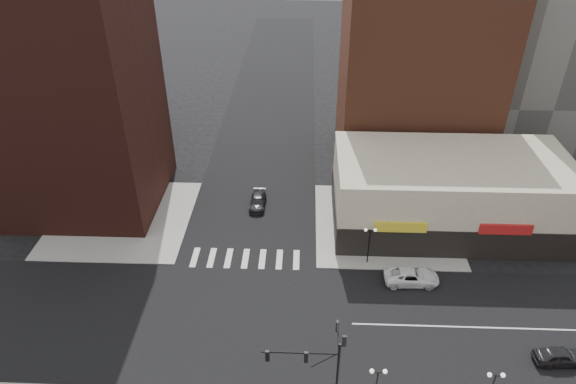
{
  "coord_description": "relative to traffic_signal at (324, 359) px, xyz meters",
  "views": [
    {
      "loc": [
        5.65,
        -30.94,
        33.67
      ],
      "look_at": [
        4.33,
        3.74,
        11.0
      ],
      "focal_mm": 32.0,
      "sensor_mm": 36.0,
      "label": 1
    }
  ],
  "objects": [
    {
      "name": "ground",
      "position": [
        -7.24,
        7.83,
        -4.96
      ],
      "size": [
        240.0,
        240.0,
        0.0
      ],
      "primitive_type": "plane",
      "color": "black",
      "rests_on": "ground"
    },
    {
      "name": "road_ew",
      "position": [
        -7.24,
        7.83,
        -4.95
      ],
      "size": [
        200.0,
        14.0,
        0.02
      ],
      "primitive_type": "cube",
      "color": "black",
      "rests_on": "ground"
    },
    {
      "name": "road_ns",
      "position": [
        -7.24,
        7.83,
        -4.95
      ],
      "size": [
        14.0,
        200.0,
        0.02
      ],
      "primitive_type": "cube",
      "color": "black",
      "rests_on": "ground"
    },
    {
      "name": "sidewalk_nw",
      "position": [
        -21.74,
        22.33,
        -4.9
      ],
      "size": [
        15.0,
        15.0,
        0.12
      ],
      "primitive_type": "cube",
      "color": "gray",
      "rests_on": "ground"
    },
    {
      "name": "sidewalk_ne",
      "position": [
        7.26,
        22.33,
        -4.9
      ],
      "size": [
        15.0,
        15.0,
        0.12
      ],
      "primitive_type": "cube",
      "color": "gray",
      "rests_on": "ground"
    },
    {
      "name": "building_nw",
      "position": [
        -26.24,
        26.33,
        7.54
      ],
      "size": [
        16.0,
        15.0,
        25.0
      ],
      "primitive_type": "cube",
      "color": "#391712",
      "rests_on": "ground"
    },
    {
      "name": "building_nw_low",
      "position": [
        -39.24,
        41.83,
        1.04
      ],
      "size": [
        20.0,
        18.0,
        12.0
      ],
      "primitive_type": "cube",
      "color": "#391712",
      "rests_on": "ground"
    },
    {
      "name": "building_ne_midrise",
      "position": [
        11.76,
        37.33,
        6.04
      ],
      "size": [
        18.0,
        15.0,
        22.0
      ],
      "primitive_type": "cube",
      "color": "brown",
      "rests_on": "ground"
    },
    {
      "name": "building_ne_row",
      "position": [
        13.76,
        22.83,
        -1.66
      ],
      "size": [
        24.2,
        12.2,
        8.0
      ],
      "color": "beige",
      "rests_on": "ground"
    },
    {
      "name": "traffic_signal",
      "position": [
        0.0,
        0.0,
        0.0
      ],
      "size": [
        5.59,
        3.09,
        7.77
      ],
      "color": "black",
      "rests_on": "ground"
    },
    {
      "name": "street_lamp_se_a",
      "position": [
        3.76,
        -0.17,
        -1.67
      ],
      "size": [
        1.22,
        0.32,
        4.16
      ],
      "color": "black",
      "rests_on": "sidewalk_se"
    },
    {
      "name": "street_lamp_se_b",
      "position": [
        11.76,
        -0.17,
        -1.67
      ],
      "size": [
        1.22,
        0.32,
        4.16
      ],
      "color": "black",
      "rests_on": "sidewalk_se"
    },
    {
      "name": "street_lamp_ne",
      "position": [
        4.76,
        15.83,
        -1.67
      ],
      "size": [
        1.22,
        0.32,
        4.16
      ],
      "color": "black",
      "rests_on": "sidewalk_ne"
    },
    {
      "name": "white_suv",
      "position": [
        8.66,
        13.28,
        -4.25
      ],
      "size": [
        5.18,
        2.48,
        1.43
      ],
      "primitive_type": "imported",
      "rotation": [
        0.0,
        0.0,
        1.59
      ],
      "color": "white",
      "rests_on": "ground"
    },
    {
      "name": "dark_sedan_east",
      "position": [
        18.87,
        4.46,
        -4.28
      ],
      "size": [
        4.09,
        1.79,
        1.37
      ],
      "primitive_type": "imported",
      "rotation": [
        0.0,
        0.0,
        1.61
      ],
      "color": "black",
      "rests_on": "ground"
    },
    {
      "name": "dark_sedan_north",
      "position": [
        -6.9,
        25.34,
        -4.34
      ],
      "size": [
        1.83,
        4.3,
        1.24
      ],
      "primitive_type": "imported",
      "rotation": [
        0.0,
        0.0,
        -0.02
      ],
      "color": "black",
      "rests_on": "ground"
    }
  ]
}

